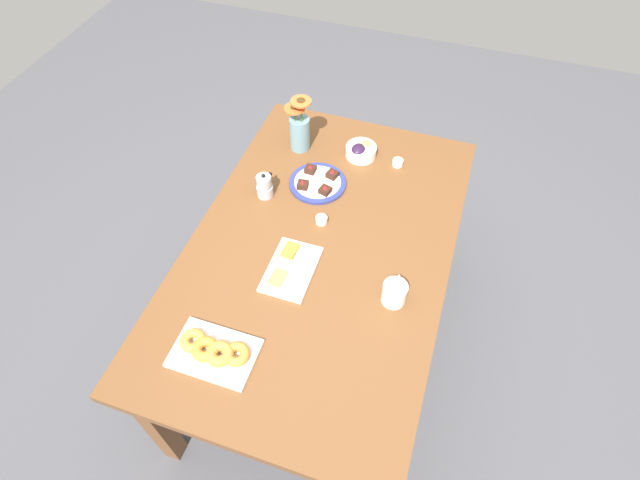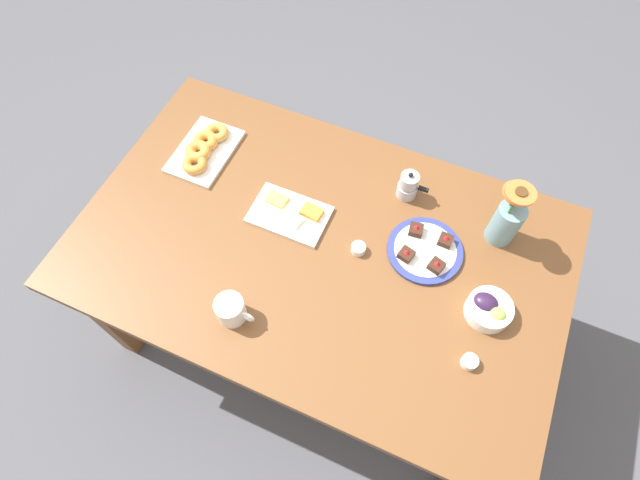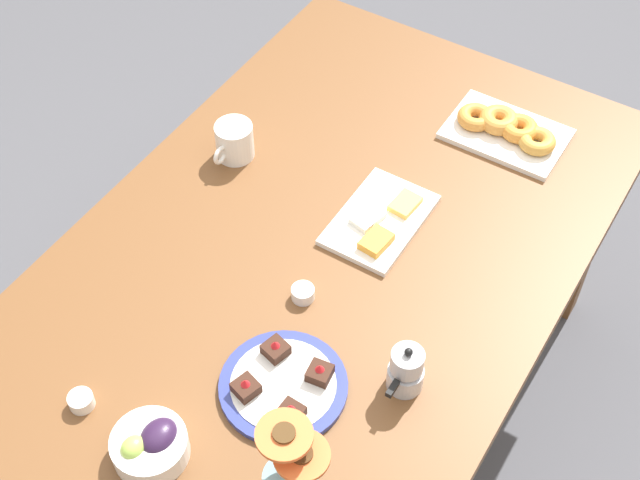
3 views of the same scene
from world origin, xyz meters
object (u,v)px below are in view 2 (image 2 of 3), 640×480
grape_bowl (489,309)px  moka_pot (408,186)px  coffee_mug (231,310)px  croissant_platter (204,149)px  jam_cup_honey (358,248)px  jam_cup_berry (470,362)px  dining_table (320,258)px  dessert_plate (425,250)px  flower_vase (507,220)px  cheese_platter (291,214)px

grape_bowl → moka_pot: (-0.36, 0.32, 0.02)m
coffee_mug → croissant_platter: bearing=127.6°
jam_cup_honey → coffee_mug: bearing=-126.6°
grape_bowl → moka_pot: bearing=139.0°
coffee_mug → jam_cup_berry: 0.71m
dining_table → moka_pot: (0.19, 0.31, 0.13)m
jam_cup_honey → dessert_plate: dessert_plate is taller
jam_cup_berry → dining_table: bearing=161.6°
jam_cup_berry → flower_vase: size_ratio=0.18×
coffee_mug → dessert_plate: size_ratio=0.50×
coffee_mug → grape_bowl: size_ratio=0.89×
dining_table → jam_cup_honey: (0.12, 0.03, 0.10)m
cheese_platter → jam_cup_honey: cheese_platter is taller
croissant_platter → coffee_mug: bearing=-52.4°
grape_bowl → jam_cup_honey: size_ratio=2.89×
dining_table → moka_pot: size_ratio=13.45×
dining_table → cheese_platter: size_ratio=6.15×
croissant_platter → flower_vase: bearing=4.5°
cheese_platter → dining_table: bearing=-26.6°
croissant_platter → flower_vase: (1.06, 0.08, 0.07)m
moka_pot → dessert_plate: bearing=-56.1°
grape_bowl → dessert_plate: 0.27m
dining_table → jam_cup_berry: size_ratio=33.33×
dessert_plate → grape_bowl: bearing=-28.2°
croissant_platter → dessert_plate: size_ratio=1.14×
jam_cup_honey → jam_cup_berry: same height
cheese_platter → dessert_plate: size_ratio=1.06×
cheese_platter → moka_pot: moka_pot is taller
jam_cup_honey → dining_table: bearing=-164.3°
dining_table → jam_cup_honey: size_ratio=33.33×
jam_cup_honey → cheese_platter: bearing=172.2°
dessert_plate → jam_cup_berry: bearing=-52.7°
grape_bowl → jam_cup_berry: grape_bowl is taller
coffee_mug → dessert_plate: coffee_mug is taller
grape_bowl → flower_vase: (-0.03, 0.28, 0.07)m
jam_cup_honey → jam_cup_berry: size_ratio=1.00×
croissant_platter → dessert_plate: 0.86m
jam_cup_honey → jam_cup_berry: bearing=-26.8°
dining_table → croissant_platter: bearing=160.9°
dining_table → grape_bowl: 0.57m
cheese_platter → jam_cup_berry: cheese_platter is taller
dessert_plate → flower_vase: flower_vase is taller
flower_vase → dining_table: bearing=-152.6°
jam_cup_honey → moka_pot: size_ratio=0.40×
flower_vase → moka_pot: flower_vase is taller
grape_bowl → moka_pot: size_ratio=1.17×
coffee_mug → flower_vase: 0.90m
coffee_mug → jam_cup_berry: size_ratio=2.58×
jam_cup_honey → croissant_platter: bearing=166.9°
grape_bowl → croissant_platter: 1.12m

